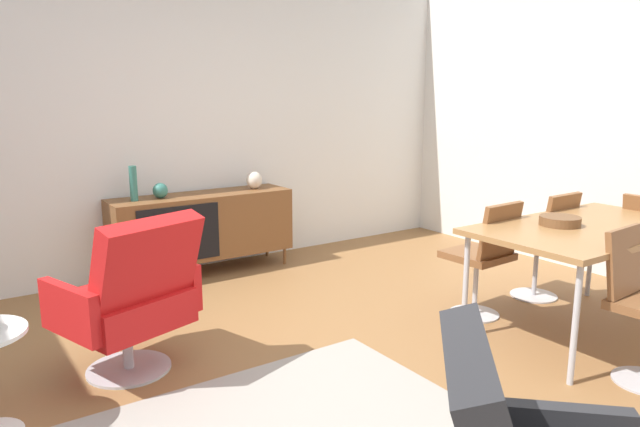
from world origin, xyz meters
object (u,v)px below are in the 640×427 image
dining_table (589,232)px  dining_chair_back_left (484,254)px  wooden_bowl_on_table (560,221)px  vase_ceramic_small (133,183)px  lounge_chair_red (131,296)px  vase_sculptural_dark (160,191)px  vase_cobalt (254,180)px  sideboard (203,225)px  dining_chair_back_right (545,241)px

dining_table → dining_chair_back_left: dining_chair_back_left is taller
wooden_bowl_on_table → dining_chair_back_left: (-0.18, 0.45, -0.30)m
wooden_bowl_on_table → vase_ceramic_small: bearing=127.8°
vase_ceramic_small → wooden_bowl_on_table: vase_ceramic_small is taller
dining_table → lounge_chair_red: bearing=157.7°
dining_table → vase_sculptural_dark: bearing=125.8°
vase_cobalt → lounge_chair_red: (-1.63, -1.59, -0.33)m
sideboard → dining_chair_back_left: bearing=-60.0°
dining_table → dining_chair_back_right: (0.35, 0.56, -0.23)m
vase_sculptural_dark → wooden_bowl_on_table: vase_sculptural_dark is taller
sideboard → vase_sculptural_dark: (-0.36, 0.00, 0.35)m
vase_sculptural_dark → vase_ceramic_small: 0.23m
dining_chair_back_left → sideboard: bearing=120.0°
dining_table → dining_chair_back_left: bearing=121.8°
vase_cobalt → dining_chair_back_left: size_ratio=0.19×
vase_cobalt → dining_table: 2.88m
vase_ceramic_small → vase_cobalt: bearing=0.0°
sideboard → dining_chair_back_left: (1.23, -2.12, 0.03)m
lounge_chair_red → dining_table: bearing=-22.3°
dining_table → wooden_bowl_on_table: bearing=145.0°
wooden_bowl_on_table → lounge_chair_red: bearing=158.6°
dining_table → dining_chair_back_right: dining_chair_back_right is taller
vase_ceramic_small → dining_chair_back_right: 3.31m
vase_cobalt → vase_ceramic_small: size_ratio=0.56×
sideboard → vase_cobalt: 0.64m
wooden_bowl_on_table → dining_chair_back_left: size_ratio=0.30×
vase_sculptural_dark → dining_chair_back_right: 3.14m
sideboard → dining_chair_back_right: (1.92, -2.12, 0.03)m
vase_cobalt → lounge_chair_red: 2.30m
wooden_bowl_on_table → dining_chair_back_right: 0.74m
vase_cobalt → wooden_bowl_on_table: size_ratio=0.62×
sideboard → lounge_chair_red: (-1.10, -1.58, 0.03)m
vase_cobalt → lounge_chair_red: lounge_chair_red is taller
vase_cobalt → vase_sculptural_dark: 0.89m
dining_table → lounge_chair_red: lounge_chair_red is taller
dining_chair_back_right → dining_chair_back_left: same height
dining_chair_back_left → vase_ceramic_small: bearing=130.4°
vase_sculptural_dark → wooden_bowl_on_table: size_ratio=0.50×
vase_cobalt → vase_ceramic_small: bearing=180.0°
vase_cobalt → dining_chair_back_right: vase_cobalt is taller
dining_table → dining_chair_back_right: bearing=57.8°
sideboard → dining_chair_back_right: bearing=-47.8°
wooden_bowl_on_table → dining_chair_back_left: dining_chair_back_left is taller
dining_table → dining_chair_back_left: (-0.35, 0.56, -0.23)m
vase_cobalt → wooden_bowl_on_table: 2.72m
wooden_bowl_on_table → dining_table: bearing=-35.0°
vase_cobalt → vase_ceramic_small: vase_ceramic_small is taller
sideboard → lounge_chair_red: 1.93m
vase_sculptural_dark → dining_chair_back_right: bearing=-42.9°
wooden_bowl_on_table → dining_chair_back_right: bearing=40.9°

